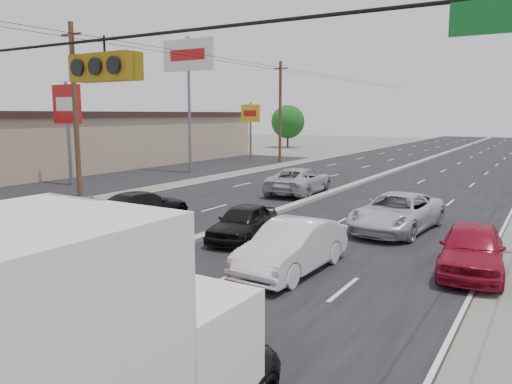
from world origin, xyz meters
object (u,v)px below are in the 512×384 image
utility_pole_left_b (75,109)px  queue_car_a (243,223)px  queue_car_c (397,213)px  pole_sign_billboard (188,64)px  pole_sign_far (251,118)px  queue_car_b (292,247)px  tree_left_far (288,122)px  queue_car_e (472,249)px  oncoming_near (143,206)px  pole_sign_mid (67,110)px  red_sedan (104,268)px  oncoming_far (299,181)px  utility_pole_left_c (280,111)px

utility_pole_left_b → queue_car_a: utility_pole_left_b is taller
queue_car_c → pole_sign_billboard: bearing=154.8°
pole_sign_far → queue_car_b: size_ratio=1.25×
queue_car_c → tree_left_far: bearing=127.8°
queue_car_e → oncoming_near: queue_car_e is taller
utility_pole_left_b → queue_car_b: size_ratio=2.08×
pole_sign_mid → red_sedan: 23.34m
pole_sign_far → oncoming_far: size_ratio=1.04×
queue_car_e → red_sedan: bearing=-145.2°
red_sedan → queue_car_c: queue_car_c is taller
queue_car_a → queue_car_c: bearing=37.0°
pole_sign_mid → red_sedan: pole_sign_mid is taller
pole_sign_mid → oncoming_far: (15.29, 4.53, -4.31)m
queue_car_c → queue_car_e: size_ratio=1.24×
pole_sign_mid → queue_car_b: 24.13m
pole_sign_far → queue_car_b: (20.84, -31.31, -3.62)m
utility_pole_left_c → red_sedan: size_ratio=2.21×
utility_pole_left_c → oncoming_far: size_ratio=1.73×
queue_car_e → utility_pole_left_b: bearing=164.7°
tree_left_far → oncoming_far: bearing=-61.6°
utility_pole_left_b → oncoming_near: 9.83m
pole_sign_billboard → oncoming_far: size_ratio=1.90×
queue_car_a → queue_car_b: (3.44, -2.56, 0.10)m
utility_pole_left_b → pole_sign_far: bearing=98.0°
utility_pole_left_c → tree_left_far: bearing=115.4°
red_sedan → queue_car_b: 5.56m
utility_pole_left_c → queue_car_b: (17.34, -31.31, -4.32)m
utility_pole_left_b → pole_sign_billboard: 13.68m
queue_car_b → tree_left_far: bearing=119.3°
red_sedan → pole_sign_billboard: bearing=119.5°
utility_pole_left_b → queue_car_b: (17.34, -6.31, -4.32)m
utility_pole_left_b → utility_pole_left_c: bearing=90.0°
pole_sign_far → red_sedan: (17.40, -35.68, -3.66)m
oncoming_near → oncoming_far: (2.62, 10.74, 0.12)m
pole_sign_billboard → tree_left_far: bearing=103.2°
queue_car_c → oncoming_far: bearing=144.7°
pole_sign_billboard → queue_car_e: bearing=-34.5°
oncoming_near → queue_car_b: bearing=166.6°
red_sedan → queue_car_a: red_sedan is taller
tree_left_far → oncoming_near: bearing=-69.9°
utility_pole_left_b → queue_car_e: bearing=-9.2°
pole_sign_mid → tree_left_far: (-5.00, 42.00, -1.40)m
utility_pole_left_c → queue_car_e: size_ratio=2.21×
pole_sign_mid → queue_car_e: bearing=-13.9°
utility_pole_left_c → queue_car_b: size_ratio=2.08×
pole_sign_billboard → pole_sign_far: size_ratio=1.83×
pole_sign_far → queue_car_e: size_ratio=1.33×
utility_pole_left_c → queue_car_e: 36.37m
pole_sign_billboard → oncoming_near: pole_sign_billboard is taller
tree_left_far → red_sedan: bearing=-67.2°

